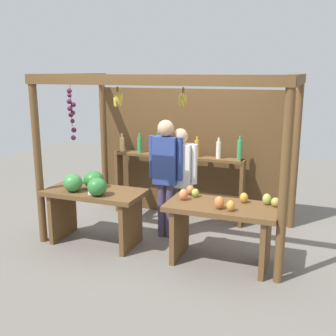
# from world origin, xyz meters

# --- Properties ---
(ground_plane) EXTENTS (12.00, 12.00, 0.00)m
(ground_plane) POSITION_xyz_m (0.00, 0.00, 0.00)
(ground_plane) COLOR slate
(ground_plane) RESTS_ON ground
(market_stall) EXTENTS (3.21, 1.82, 2.21)m
(market_stall) POSITION_xyz_m (-0.01, 0.39, 1.29)
(market_stall) COLOR brown
(market_stall) RESTS_ON ground
(fruit_counter_left) EXTENTS (1.30, 0.65, 0.96)m
(fruit_counter_left) POSITION_xyz_m (-0.87, -0.66, 0.63)
(fruit_counter_left) COLOR brown
(fruit_counter_left) RESTS_ON ground
(fruit_counter_right) EXTENTS (1.30, 0.65, 0.88)m
(fruit_counter_right) POSITION_xyz_m (0.85, -0.63, 0.55)
(fruit_counter_right) COLOR brown
(fruit_counter_right) RESTS_ON ground
(bottle_shelf_unit) EXTENTS (2.06, 0.22, 1.35)m
(bottle_shelf_unit) POSITION_xyz_m (-0.15, 0.64, 0.81)
(bottle_shelf_unit) COLOR brown
(bottle_shelf_unit) RESTS_ON ground
(vendor_man) EXTENTS (0.48, 0.22, 1.63)m
(vendor_man) POSITION_xyz_m (-0.05, -0.12, 0.98)
(vendor_man) COLOR #4A3E5E
(vendor_man) RESTS_ON ground
(vendor_woman) EXTENTS (0.48, 0.20, 1.51)m
(vendor_woman) POSITION_xyz_m (0.11, -0.00, 0.89)
(vendor_woman) COLOR #545F4B
(vendor_woman) RESTS_ON ground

